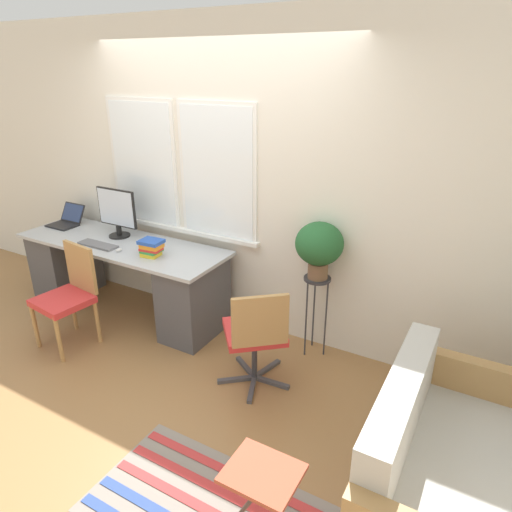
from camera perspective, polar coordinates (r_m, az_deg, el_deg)
ground_plane at (r=4.08m, az=-10.08°, el=-11.78°), size 14.00×14.00×0.00m
wall_back_with_window at (r=4.10m, az=-4.73°, el=9.48°), size 9.00×0.12×2.70m
desk at (r=4.63m, az=-16.11°, el=-2.28°), size 2.15×0.69×0.74m
laptop at (r=5.19m, az=-22.64°, el=4.09°), size 0.29×0.31×0.20m
monitor at (r=4.60m, az=-16.99°, el=5.28°), size 0.46×0.20×0.47m
keyboard at (r=4.48m, az=-19.16°, el=1.33°), size 0.41×0.13×0.02m
mouse at (r=4.28m, az=-16.76°, el=0.71°), size 0.04×0.06×0.03m
book_stack at (r=4.09m, az=-12.95°, el=1.06°), size 0.21×0.17×0.15m
desk_chair_wooden at (r=4.24m, az=-22.39°, el=-4.37°), size 0.47×0.48×0.88m
office_chair_swivel at (r=3.41m, az=0.00°, el=-9.71°), size 0.61×0.61×0.85m
couch_loveseat at (r=2.82m, az=22.72°, el=-24.52°), size 0.80×1.33×0.84m
plant_stand at (r=3.76m, az=7.60°, el=-4.25°), size 0.22×0.22×0.71m
potted_plant at (r=3.60m, az=7.91°, el=1.33°), size 0.38×0.38×0.47m
folding_stool at (r=2.51m, az=0.80°, el=-26.08°), size 0.36×0.31×0.45m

